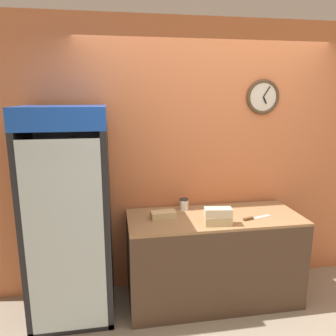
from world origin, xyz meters
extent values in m
cube|color=#D17547|center=(0.00, 1.27, 1.35)|extent=(5.20, 0.06, 2.70)
torus|color=#4C3823|center=(0.58, 1.22, 1.96)|extent=(0.35, 0.04, 0.35)
cylinder|color=silver|center=(0.58, 1.22, 1.96)|extent=(0.28, 0.01, 0.28)
cube|color=black|center=(0.59, 1.21, 1.93)|extent=(0.05, 0.01, 0.07)
cube|color=black|center=(0.61, 1.21, 2.01)|extent=(0.07, 0.01, 0.11)
cube|color=#4C3828|center=(0.00, 0.88, 0.42)|extent=(1.63, 0.67, 0.84)
cube|color=#9E754C|center=(0.00, 0.88, 0.85)|extent=(1.63, 0.67, 0.02)
cube|color=black|center=(-1.32, 1.20, 0.86)|extent=(0.71, 0.04, 1.72)
cube|color=black|center=(-1.65, 0.90, 0.86)|extent=(0.05, 0.64, 1.72)
cube|color=black|center=(-0.99, 0.90, 0.86)|extent=(0.05, 0.64, 1.72)
cube|color=black|center=(-1.32, 0.90, 0.03)|extent=(0.71, 0.64, 0.05)
cube|color=white|center=(-1.32, 1.17, 0.86)|extent=(0.61, 0.02, 1.62)
cube|color=silver|center=(-1.32, 0.57, 0.86)|extent=(0.61, 0.01, 1.62)
cube|color=blue|center=(-1.32, 0.87, 1.81)|extent=(0.71, 0.58, 0.18)
cube|color=silver|center=(-1.32, 0.88, 0.48)|extent=(0.59, 0.52, 0.01)
cube|color=silver|center=(-1.32, 0.88, 0.87)|extent=(0.59, 0.52, 0.01)
cube|color=silver|center=(-1.32, 0.88, 1.25)|extent=(0.59, 0.52, 0.01)
cylinder|color=#5B2D19|center=(-1.22, 0.66, 0.96)|extent=(0.08, 0.08, 0.16)
cylinder|color=#5B2D19|center=(-1.22, 0.66, 1.07)|extent=(0.03, 0.03, 0.07)
cylinder|color=#B2231E|center=(-1.45, 0.66, 0.56)|extent=(0.06, 0.06, 0.13)
cylinder|color=#B2231E|center=(-1.45, 0.66, 0.65)|extent=(0.03, 0.03, 0.06)
cylinder|color=gold|center=(-1.37, 0.66, 0.96)|extent=(0.07, 0.07, 0.18)
cylinder|color=gold|center=(-1.37, 0.66, 1.09)|extent=(0.03, 0.03, 0.08)
cylinder|color=#72337F|center=(-1.38, 0.66, 1.34)|extent=(0.07, 0.07, 0.17)
cylinder|color=#72337F|center=(-1.38, 0.66, 1.47)|extent=(0.03, 0.03, 0.07)
cylinder|color=#B2231E|center=(-1.36, 0.67, 0.56)|extent=(0.08, 0.08, 0.14)
cylinder|color=#B2231E|center=(-1.36, 0.67, 0.66)|extent=(0.03, 0.03, 0.06)
cylinder|color=#72337F|center=(-1.11, 0.67, 0.94)|extent=(0.08, 0.08, 0.14)
cylinder|color=#72337F|center=(-1.11, 0.67, 1.04)|extent=(0.03, 0.03, 0.06)
cylinder|color=#72337F|center=(-1.13, 0.66, 0.56)|extent=(0.07, 0.07, 0.15)
cylinder|color=#72337F|center=(-1.13, 0.66, 0.67)|extent=(0.03, 0.03, 0.06)
cylinder|color=#2D6B38|center=(-1.22, 0.67, 1.33)|extent=(0.08, 0.08, 0.14)
cylinder|color=#2D6B38|center=(-1.22, 0.67, 1.43)|extent=(0.03, 0.03, 0.06)
cylinder|color=#2D6B38|center=(-1.21, 0.66, 0.55)|extent=(0.06, 0.06, 0.12)
cylinder|color=#2D6B38|center=(-1.21, 0.66, 0.64)|extent=(0.02, 0.02, 0.05)
cylinder|color=#2D6B38|center=(-1.50, 0.66, 1.33)|extent=(0.07, 0.07, 0.14)
cylinder|color=#2D6B38|center=(-1.50, 0.66, 1.43)|extent=(0.03, 0.03, 0.06)
cube|color=tan|center=(-0.04, 0.67, 0.91)|extent=(0.24, 0.13, 0.08)
cube|color=beige|center=(-0.04, 0.67, 0.98)|extent=(0.25, 0.14, 0.08)
cube|color=tan|center=(-0.48, 0.90, 0.90)|extent=(0.24, 0.13, 0.07)
cube|color=silver|center=(0.42, 0.78, 0.87)|extent=(0.20, 0.10, 0.00)
cube|color=brown|center=(0.27, 0.73, 0.88)|extent=(0.11, 0.06, 0.02)
cylinder|color=silver|center=(-0.24, 1.11, 0.91)|extent=(0.09, 0.09, 0.09)
cylinder|color=#262628|center=(-0.24, 1.11, 0.97)|extent=(0.08, 0.08, 0.01)
camera|label=1|loc=(-0.92, -1.92, 1.98)|focal=35.00mm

